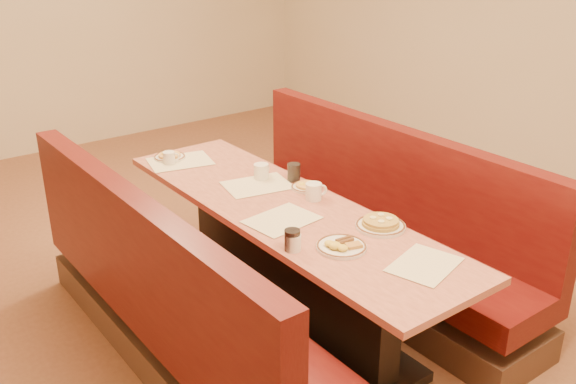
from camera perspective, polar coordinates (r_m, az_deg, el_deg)
ground at (r=3.98m, az=-0.33°, el=-11.16°), size 8.00×8.00×0.00m
diner_table at (r=3.79m, az=-0.34°, el=-6.47°), size 0.70×2.50×0.75m
booth_left at (r=3.47m, az=-10.22°, el=-10.14°), size 0.55×2.50×1.05m
booth_right at (r=4.22m, az=7.66°, el=-3.62°), size 0.55×2.50×1.05m
placemat_near_left at (r=3.45m, az=-0.55°, el=-2.47°), size 0.40×0.31×0.00m
placemat_near_right at (r=3.08m, az=12.04°, el=-6.33°), size 0.40×0.34×0.00m
placemat_far_left at (r=4.35m, az=-9.57°, el=2.71°), size 0.46×0.39×0.00m
placemat_far_right at (r=3.90m, az=-2.74°, el=0.62°), size 0.44×0.37×0.00m
pancake_plate at (r=3.40m, az=8.23°, el=-2.84°), size 0.26×0.26×0.06m
eggs_plate at (r=3.16m, az=4.75°, el=-4.81°), size 0.25×0.25×0.05m
extra_plate_mid at (r=3.86m, az=1.66°, el=0.50°), size 0.19×0.19×0.04m
extra_plate_far at (r=4.42m, az=-10.49°, el=3.12°), size 0.21×0.21×0.04m
coffee_mug_a at (r=3.69m, az=2.35°, el=0.08°), size 0.13×0.09×0.10m
coffee_mug_b at (r=3.13m, az=0.49°, el=-4.45°), size 0.11×0.08×0.08m
coffee_mug_c at (r=3.99m, az=-2.36°, el=1.86°), size 0.13×0.09×0.10m
coffee_mug_d at (r=4.31m, az=-10.49°, el=3.02°), size 0.11×0.08×0.08m
soda_tumbler_near at (r=3.13m, az=0.38°, el=-4.30°), size 0.08×0.08×0.11m
soda_tumbler_mid at (r=3.95m, az=0.52°, el=1.76°), size 0.08×0.08×0.11m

